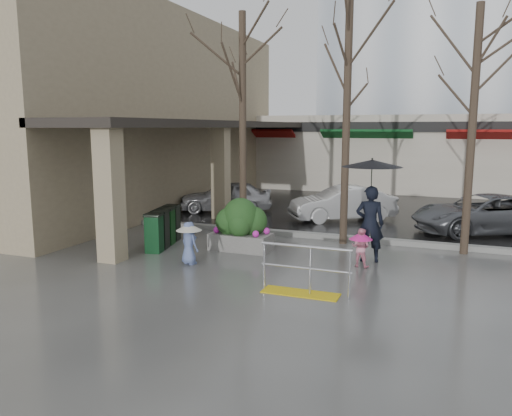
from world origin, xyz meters
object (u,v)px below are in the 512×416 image
Objects in this scene: tree_midwest at (348,60)px; car_c at (484,214)px; news_boxes at (164,227)px; child_pink at (361,244)px; tree_mideast at (476,69)px; child_blue at (189,238)px; handrail at (304,276)px; car_a at (226,196)px; car_b at (342,203)px; woman at (371,200)px; planter at (241,225)px; tree_west at (242,70)px.

tree_midwest is 1.54× the size of car_c.
car_c is at bearing 19.38° from news_boxes.
news_boxes is at bearing 8.59° from child_pink.
tree_mideast reaches higher than car_c.
child_blue is at bearing -53.32° from news_boxes.
child_blue reaches higher than handrail.
tree_mideast reaches higher than car_a.
news_boxes reaches higher than child_pink.
car_b is at bearing 102.08° from tree_midwest.
woman is at bearing 29.38° from car_a.
child_blue is at bearing -2.41° from car_a.
child_pink is at bearing -8.25° from planter.
tree_mideast is 2.46× the size of woman.
child_blue is (-3.29, 1.16, 0.28)m from handrail.
car_b is (2.42, 3.64, -4.45)m from tree_west.
handrail is 3.39m from woman.
tree_mideast is at bearing -152.50° from woman.
car_a is (-0.79, 6.02, 0.09)m from news_boxes.
tree_mideast is 1.76× the size of car_a.
handrail is at bearing -176.31° from child_blue.
news_boxes is at bearing 152.20° from handrail.
child_pink is (-0.12, -0.57, -1.02)m from woman.
car_a is at bearing 156.68° from tree_mideast.
tree_west is 5.73m from child_blue.
tree_mideast reaches higher than news_boxes.
tree_west reaches higher than news_boxes.
handrail reaches higher than child_pink.
child_pink is at bearing 68.35° from woman.
planter is at bearing -8.56° from woman.
car_a is (-2.41, 7.45, -0.02)m from child_blue.
child_blue is (-4.15, -1.89, -0.92)m from woman.
car_c is at bearing 37.31° from planter.
tree_west is at bearing -19.83° from child_pink.
woman is at bearing -59.81° from tree_midwest.
tree_mideast is 1.70× the size of car_b.
planter is at bearing -68.80° from tree_west.
tree_mideast is at bearing 46.32° from car_a.
child_pink is at bearing 26.08° from car_a.
tree_mideast is 4.36m from woman.
car_a is at bearing -50.08° from woman.
child_blue is at bearing -109.33° from planter.
planter is (-2.49, -1.82, -4.53)m from tree_midwest.
child_pink is 8.89m from car_a.
car_c is (3.03, 5.39, 0.07)m from child_pink.
woman is at bearing -15.15° from car_b.
car_a reaches higher than handrail.
car_b is (2.35, 7.28, -0.02)m from child_blue.
handrail is at bearing 83.17° from child_pink.
child_blue is 0.64× the size of planter.
handrail is at bearing 64.59° from woman.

